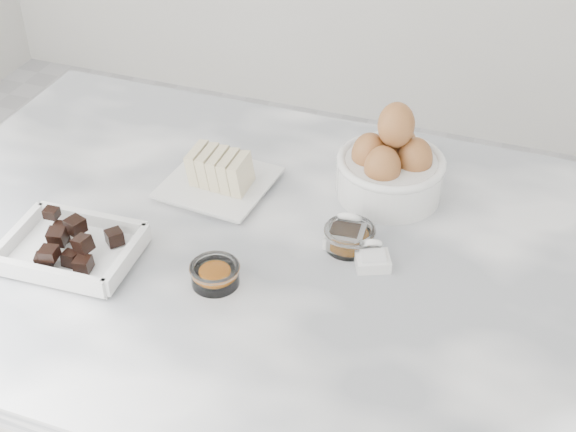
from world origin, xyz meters
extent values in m
cube|color=white|center=(0.00, 0.00, 0.92)|extent=(1.20, 0.80, 0.04)
cube|color=white|center=(-0.26, -0.13, 0.95)|extent=(0.19, 0.14, 0.01)
cube|color=white|center=(-0.13, 0.11, 0.95)|extent=(0.16, 0.16, 0.01)
cube|color=white|center=(-0.13, 0.11, 0.95)|extent=(0.18, 0.18, 0.00)
cylinder|color=white|center=(0.09, 0.19, 0.96)|extent=(0.08, 0.08, 0.05)
cylinder|color=white|center=(0.09, 0.19, 0.98)|extent=(0.06, 0.06, 0.01)
cylinder|color=white|center=(0.14, 0.19, 0.97)|extent=(0.17, 0.17, 0.07)
torus|color=white|center=(0.14, 0.19, 1.00)|extent=(0.18, 0.18, 0.01)
ellipsoid|color=#9C5C32|center=(0.17, 0.20, 1.01)|extent=(0.06, 0.06, 0.08)
ellipsoid|color=#9C5C32|center=(0.10, 0.19, 1.01)|extent=(0.06, 0.06, 0.08)
ellipsoid|color=#9C5C32|center=(0.14, 0.23, 1.01)|extent=(0.06, 0.06, 0.08)
ellipsoid|color=#9C5C32|center=(0.13, 0.16, 1.01)|extent=(0.06, 0.06, 0.08)
ellipsoid|color=#9C5C32|center=(0.14, 0.19, 1.07)|extent=(0.06, 0.06, 0.08)
cylinder|color=white|center=(0.11, 0.04, 0.96)|extent=(0.07, 0.07, 0.03)
torus|color=white|center=(0.11, 0.04, 0.97)|extent=(0.08, 0.08, 0.01)
cylinder|color=#C5680D|center=(0.11, 0.04, 0.95)|extent=(0.06, 0.06, 0.01)
cylinder|color=white|center=(-0.04, -0.10, 0.95)|extent=(0.07, 0.07, 0.03)
torus|color=white|center=(-0.04, -0.10, 0.97)|extent=(0.07, 0.07, 0.01)
ellipsoid|color=orange|center=(-0.04, -0.10, 0.96)|extent=(0.05, 0.05, 0.02)
cube|color=white|center=(0.11, 0.04, 0.95)|extent=(0.06, 0.05, 0.02)
cube|color=black|center=(0.11, 0.04, 0.96)|extent=(0.05, 0.04, 0.00)
torus|color=white|center=(0.10, 0.07, 0.96)|extent=(0.05, 0.04, 0.04)
cube|color=white|center=(0.16, 0.01, 0.95)|extent=(0.06, 0.06, 0.02)
cube|color=white|center=(0.16, 0.01, 0.96)|extent=(0.04, 0.04, 0.00)
torus|color=white|center=(0.15, 0.03, 0.96)|extent=(0.05, 0.04, 0.04)
camera|label=1|loc=(0.35, -0.87, 1.71)|focal=50.00mm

